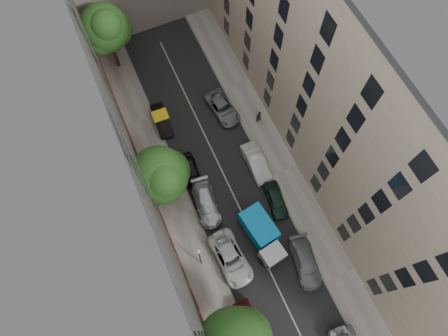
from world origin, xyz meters
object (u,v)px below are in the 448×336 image
car_left_4 (191,171)px  lamp_post (200,256)px  car_left_3 (206,203)px  car_left_2 (231,258)px  car_right_4 (222,108)px  pedestrian (259,117)px  car_right_1 (305,262)px  car_left_5 (162,120)px  tree_mid (161,177)px  car_right_3 (256,163)px  car_right_2 (276,200)px  car_left_1 (250,324)px  tarp_truck (262,235)px  tree_far (106,30)px

car_left_4 → lamp_post: size_ratio=0.69×
car_left_3 → car_left_2: bearing=-82.6°
car_left_2 → car_right_4: size_ratio=1.14×
car_right_4 → car_left_3: bearing=-128.8°
car_right_4 → pedestrian: size_ratio=2.64×
car_left_4 → car_right_1: size_ratio=0.81×
car_left_5 → tree_mid: (-2.27, -7.58, 4.32)m
car_right_3 → tree_mid: 10.00m
car_left_2 → lamp_post: bearing=159.4°
car_right_1 → car_right_2: (0.24, 6.20, -0.05)m
car_left_3 → car_right_4: 10.44m
car_right_2 → tree_mid: tree_mid is taller
car_right_3 → pedestrian: (2.37, 4.38, 0.30)m
car_left_4 → car_right_2: car_left_4 is taller
car_left_4 → car_right_4: bearing=45.8°
car_left_1 → car_right_1: size_ratio=0.82×
car_left_3 → car_left_4: bearing=98.9°
pedestrian → car_left_5: bearing=-41.2°
car_left_4 → lamp_post: (-2.40, -8.42, 3.05)m
car_left_3 → pedestrian: (8.46, 6.18, 0.32)m
car_left_3 → car_right_2: car_left_3 is taller
car_right_1 → lamp_post: size_ratio=0.85×
tarp_truck → car_right_3: size_ratio=1.25×
car_left_1 → tree_mid: (-2.14, 13.64, 4.31)m
car_left_1 → car_left_4: 14.82m
car_right_2 → car_right_1: bearing=-84.3°
car_left_2 → car_left_1: bearing=-101.4°
car_left_3 → tree_mid: bearing=147.8°
car_left_4 → car_right_1: (6.01, -12.20, 0.03)m
tarp_truck → car_left_2: 3.51m
car_left_4 → tree_mid: bearing=-154.4°
car_right_2 → pedestrian: bearing=82.9°
car_left_5 → car_right_4: bearing=-8.4°
car_left_4 → tree_far: (-2.31, 15.03, 5.12)m
car_right_3 → car_left_2: bearing=-128.5°
tree_far → tarp_truck: bearing=-76.2°
car_left_4 → car_right_2: bearing=-40.4°
car_left_1 → tree_mid: bearing=99.4°
car_right_1 → tree_mid: bearing=138.7°
car_right_1 → lamp_post: lamp_post is taller
tree_mid → lamp_post: 7.38m
car_right_2 → pedestrian: size_ratio=2.17×
car_right_2 → tree_far: 23.28m
car_left_5 → car_right_2: bearing=-58.6°
tree_mid → tree_far: bearing=88.1°
car_right_2 → car_right_4: (-0.56, 11.21, -0.01)m
pedestrian → tarp_truck: bearing=47.2°
car_left_3 → tree_mid: size_ratio=0.66×
car_left_3 → car_left_5: car_left_3 is taller
car_left_4 → car_right_4: size_ratio=0.84×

